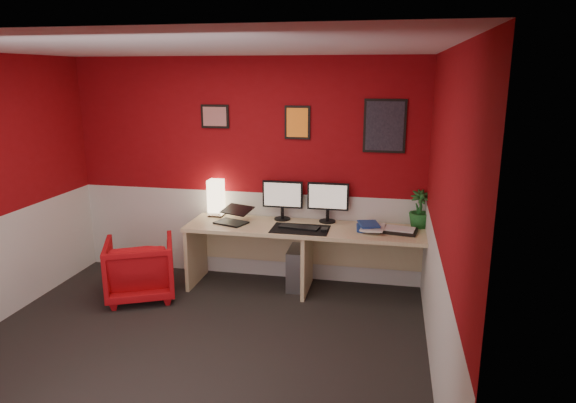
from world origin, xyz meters
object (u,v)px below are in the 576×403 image
at_px(monitor_left, 282,194).
at_px(potted_plant, 420,209).
at_px(monitor_right, 328,196).
at_px(armchair, 140,268).
at_px(desk, 307,259).
at_px(pc_tower, 298,267).
at_px(zen_tray, 399,231).
at_px(laptop, 231,214).
at_px(shoji_lamp, 216,199).

distance_m(monitor_left, potted_plant, 1.48).
height_order(monitor_right, armchair, monitor_right).
relative_size(monitor_left, monitor_right, 1.00).
xyz_separation_m(monitor_right, potted_plant, (0.98, -0.01, -0.09)).
bearing_deg(desk, pc_tower, 138.00).
distance_m(monitor_left, pc_tower, 0.83).
xyz_separation_m(desk, zen_tray, (0.96, 0.01, 0.38)).
xyz_separation_m(laptop, monitor_right, (1.02, 0.27, 0.18)).
bearing_deg(desk, laptop, -177.67).
bearing_deg(monitor_left, potted_plant, -0.13).
xyz_separation_m(shoji_lamp, monitor_right, (1.28, 0.00, 0.09)).
bearing_deg(monitor_right, pc_tower, -156.38).
distance_m(laptop, zen_tray, 1.80).
height_order(monitor_right, pc_tower, monitor_right).
bearing_deg(monitor_right, shoji_lamp, -179.82).
height_order(laptop, monitor_left, monitor_left).
height_order(pc_tower, armchair, armchair).
bearing_deg(zen_tray, laptop, -178.70).
distance_m(monitor_right, pc_tower, 0.86).
bearing_deg(laptop, shoji_lamp, 154.52).
bearing_deg(monitor_left, shoji_lamp, 179.90).
distance_m(monitor_right, potted_plant, 0.98).
xyz_separation_m(desk, monitor_left, (-0.32, 0.23, 0.66)).
bearing_deg(monitor_left, laptop, -152.93).
relative_size(pc_tower, armchair, 0.64).
bearing_deg(pc_tower, laptop, -169.91).
distance_m(laptop, monitor_left, 0.60).
relative_size(laptop, monitor_left, 0.57).
relative_size(potted_plant, armchair, 0.57).
relative_size(laptop, zen_tray, 0.94).
distance_m(zen_tray, potted_plant, 0.35).
bearing_deg(laptop, desk, 22.56).
xyz_separation_m(shoji_lamp, monitor_left, (0.77, -0.00, 0.09)).
bearing_deg(shoji_lamp, zen_tray, -6.22).
distance_m(shoji_lamp, laptop, 0.38).
xyz_separation_m(monitor_right, pc_tower, (-0.30, -0.13, -0.80)).
bearing_deg(desk, potted_plant, 11.01).
xyz_separation_m(pc_tower, armchair, (-1.59, -0.59, 0.09)).
height_order(laptop, monitor_right, monitor_right).
relative_size(shoji_lamp, zen_tray, 1.14).
xyz_separation_m(monitor_left, monitor_right, (0.50, 0.01, 0.00)).
height_order(shoji_lamp, zen_tray, shoji_lamp).
xyz_separation_m(shoji_lamp, armchair, (-0.61, -0.72, -0.61)).
bearing_deg(pc_tower, monitor_left, 148.00).
relative_size(desk, pc_tower, 5.78).
height_order(desk, monitor_right, monitor_right).
bearing_deg(potted_plant, armchair, -165.95).
bearing_deg(laptop, monitor_left, 47.31).
bearing_deg(zen_tray, shoji_lamp, 173.78).
height_order(shoji_lamp, potted_plant, shoji_lamp).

